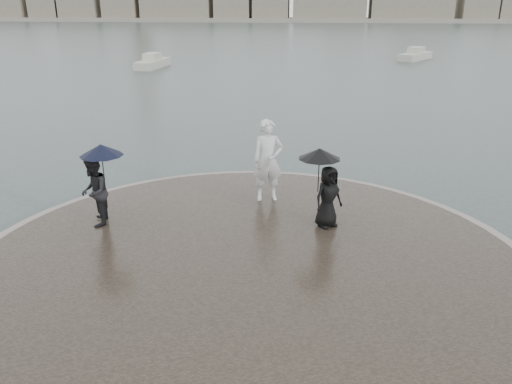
# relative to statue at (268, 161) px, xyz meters

# --- Properties ---
(kerb_ring) EXTENTS (12.50, 12.50, 0.32)m
(kerb_ring) POSITION_rel_statue_xyz_m (-0.08, -3.63, -1.33)
(kerb_ring) COLOR gray
(kerb_ring) RESTS_ON ground
(quay_tip) EXTENTS (11.90, 11.90, 0.36)m
(quay_tip) POSITION_rel_statue_xyz_m (-0.08, -3.63, -1.31)
(quay_tip) COLOR #2D261E
(quay_tip) RESTS_ON ground
(statue) EXTENTS (0.93, 0.72, 2.26)m
(statue) POSITION_rel_statue_xyz_m (0.00, 0.00, 0.00)
(statue) COLOR silver
(statue) RESTS_ON quay_tip
(visitor_left) EXTENTS (1.19, 1.11, 2.04)m
(visitor_left) POSITION_rel_statue_xyz_m (-4.00, -2.12, -0.02)
(visitor_left) COLOR black
(visitor_left) RESTS_ON quay_tip
(visitor_right) EXTENTS (1.21, 1.03, 1.95)m
(visitor_right) POSITION_rel_statue_xyz_m (1.52, -1.59, -0.02)
(visitor_right) COLOR black
(visitor_right) RESTS_ON quay_tip
(far_skyline) EXTENTS (260.00, 20.00, 37.00)m
(far_skyline) POSITION_rel_statue_xyz_m (-6.37, 153.58, 4.12)
(far_skyline) COLOR gray
(far_skyline) RESTS_ON ground
(boats) EXTENTS (43.43, 16.59, 1.50)m
(boats) POSITION_rel_statue_xyz_m (8.60, 35.12, -1.11)
(boats) COLOR #B8B5A5
(boats) RESTS_ON ground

